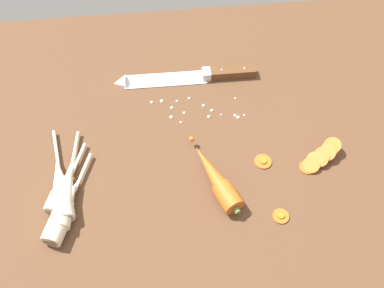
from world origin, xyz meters
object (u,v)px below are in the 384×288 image
at_px(whole_carrot, 216,179).
at_px(parsnip_mid_left, 64,188).
at_px(parsnip_front, 66,193).
at_px(parsnip_back, 64,211).
at_px(chefs_knife, 183,77).
at_px(parsnip_mid_right, 61,188).
at_px(carrot_slice_stray_near, 281,216).
at_px(carrot_slice_stray_mid, 263,161).
at_px(carrot_slice_stack, 321,157).

bearing_deg(whole_carrot, parsnip_mid_left, 177.79).
height_order(parsnip_front, parsnip_back, same).
relative_size(chefs_knife, parsnip_mid_right, 1.55).
bearing_deg(parsnip_mid_right, carrot_slice_stray_near, -13.10).
distance_m(parsnip_mid_right, carrot_slice_stray_near, 0.44).
bearing_deg(carrot_slice_stray_mid, whole_carrot, -158.38).
bearing_deg(parsnip_mid_right, chefs_knife, 46.44).
bearing_deg(parsnip_mid_left, carrot_slice_stray_near, -13.03).
bearing_deg(parsnip_front, chefs_knife, 48.90).
relative_size(whole_carrot, carrot_slice_stray_mid, 5.22).
xyz_separation_m(parsnip_back, carrot_slice_stray_near, (0.42, -0.05, -0.02)).
height_order(chefs_knife, parsnip_mid_right, parsnip_mid_right).
distance_m(chefs_knife, whole_carrot, 0.30).
bearing_deg(carrot_slice_stray_near, parsnip_mid_right, 166.90).
bearing_deg(chefs_knife, parsnip_mid_right, -133.56).
xyz_separation_m(chefs_knife, carrot_slice_stray_mid, (0.15, -0.26, -0.00)).
distance_m(chefs_knife, carrot_slice_stack, 0.38).
relative_size(whole_carrot, parsnip_front, 0.82).
xyz_separation_m(parsnip_mid_left, parsnip_mid_right, (-0.01, 0.00, -0.00)).
bearing_deg(carrot_slice_stray_mid, carrot_slice_stray_near, -85.70).
relative_size(chefs_knife, parsnip_front, 1.50).
xyz_separation_m(parsnip_mid_left, carrot_slice_stack, (0.54, 0.02, -0.01)).
xyz_separation_m(parsnip_mid_left, parsnip_back, (0.00, -0.05, -0.00)).
distance_m(whole_carrot, parsnip_mid_right, 0.31).
height_order(parsnip_mid_left, carrot_slice_stray_near, parsnip_mid_left).
bearing_deg(whole_carrot, carrot_slice_stray_near, -36.41).
xyz_separation_m(parsnip_mid_right, carrot_slice_stray_mid, (0.42, 0.03, -0.02)).
distance_m(parsnip_mid_left, carrot_slice_stray_near, 0.44).
relative_size(parsnip_mid_right, parsnip_back, 1.10).
relative_size(parsnip_mid_right, carrot_slice_stray_near, 6.94).
distance_m(parsnip_mid_left, parsnip_mid_right, 0.01).
relative_size(whole_carrot, parsnip_back, 0.93).
bearing_deg(carrot_slice_stack, carrot_slice_stray_near, -132.75).
bearing_deg(parsnip_front, carrot_slice_stack, 3.76).
bearing_deg(whole_carrot, carrot_slice_stack, 8.76).
relative_size(chefs_knife, parsnip_back, 1.71).
xyz_separation_m(parsnip_front, parsnip_mid_right, (-0.01, 0.01, 0.00)).
bearing_deg(carrot_slice_stack, parsnip_mid_left, -177.49).
height_order(parsnip_mid_left, carrot_slice_stack, parsnip_mid_left).
bearing_deg(parsnip_back, parsnip_mid_left, 95.02).
bearing_deg(carrot_slice_stray_near, whole_carrot, 143.59).
distance_m(carrot_slice_stack, carrot_slice_stray_near, 0.17).
height_order(whole_carrot, parsnip_front, whole_carrot).
bearing_deg(chefs_knife, parsnip_mid_left, -132.74).
bearing_deg(carrot_slice_stack, carrot_slice_stray_mid, 176.64).
xyz_separation_m(chefs_knife, parsnip_front, (-0.26, -0.30, 0.01)).
xyz_separation_m(parsnip_mid_right, parsnip_back, (0.01, -0.05, 0.00)).
bearing_deg(carrot_slice_stray_near, parsnip_back, 173.46).
distance_m(whole_carrot, carrot_slice_stack, 0.23).
bearing_deg(carrot_slice_stray_near, carrot_slice_stray_mid, 94.30).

